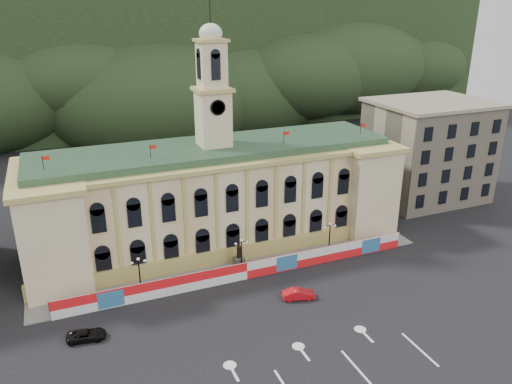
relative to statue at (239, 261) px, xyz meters
name	(u,v)px	position (x,y,z in m)	size (l,w,h in m)	color
ground	(296,344)	(0.00, -18.00, -1.19)	(260.00, 260.00, 0.00)	black
lane_markings	(318,372)	(0.00, -23.00, -1.18)	(26.00, 10.00, 0.02)	white
hill_ridge	(120,58)	(0.03, 103.99, 18.30)	(230.00, 80.00, 64.00)	black
city_hall	(216,195)	(0.00, 9.63, 6.66)	(56.20, 17.60, 37.10)	beige
side_building_right	(428,150)	(43.00, 12.93, 8.14)	(21.00, 17.00, 18.60)	tan
hoarding_fence	(247,270)	(0.06, -2.93, 0.06)	(50.00, 0.44, 2.50)	red
pavement	(240,269)	(0.00, -0.25, -1.11)	(56.00, 5.50, 0.16)	slate
statue	(239,261)	(0.00, 0.00, 0.00)	(1.40, 1.40, 3.72)	#595651
lamp_left	(139,272)	(-14.00, -1.00, 1.89)	(1.96, 0.44, 5.15)	black
lamp_center	(241,252)	(0.00, -1.00, 1.89)	(1.96, 0.44, 5.15)	black
lamp_right	(330,236)	(14.00, -1.00, 1.89)	(1.96, 0.44, 5.15)	black
red_sedan	(299,294)	(4.30, -10.08, -0.50)	(4.40, 2.45, 1.37)	red
black_suv	(86,335)	(-21.39, -8.37, -0.59)	(4.53, 2.58, 1.19)	black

